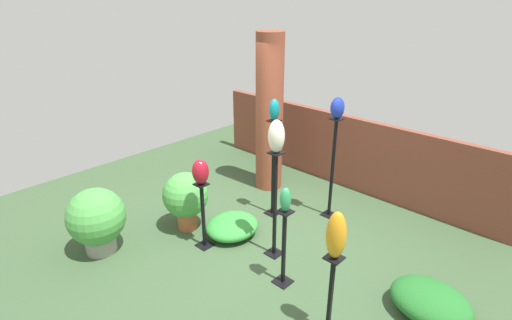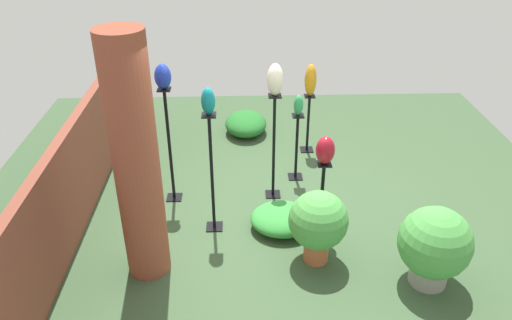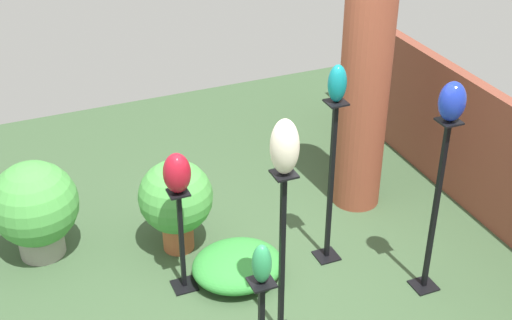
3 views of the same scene
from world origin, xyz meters
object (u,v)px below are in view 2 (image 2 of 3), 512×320
pedestal_jade (296,150)px  art_vase_amber (311,80)px  art_vase_ruby (325,150)px  potted_plant_near_pillar (318,222)px  art_vase_teal (208,101)px  pedestal_ivory (274,151)px  pedestal_ruby (321,201)px  pedestal_amber (308,126)px  pedestal_cobalt (170,150)px  art_vase_jade (298,105)px  art_vase_cobalt (163,77)px  potted_plant_front_left (434,245)px  brick_pillar (136,163)px  pedestal_teal (212,179)px  art_vase_ivory (275,80)px

pedestal_jade → art_vase_amber: (0.82, -0.27, 0.73)m
art_vase_ruby → potted_plant_near_pillar: art_vase_ruby is taller
art_vase_teal → potted_plant_near_pillar: (-0.64, -1.16, -1.16)m
pedestal_ivory → pedestal_jade: pedestal_ivory is taller
pedestal_ruby → pedestal_amber: pedestal_ruby is taller
pedestal_cobalt → art_vase_jade: bearing=-74.2°
pedestal_ivory → pedestal_amber: pedestal_ivory is taller
pedestal_cobalt → pedestal_ivory: pedestal_cobalt is taller
art_vase_cobalt → potted_plant_front_left: (-1.70, -2.87, -1.22)m
pedestal_ruby → brick_pillar: bearing=106.7°
pedestal_cobalt → pedestal_teal: 0.88m
art_vase_amber → pedestal_amber: bearing=-90.0°
pedestal_cobalt → art_vase_teal: 1.29m
pedestal_cobalt → art_vase_jade: size_ratio=5.44×
pedestal_ivory → art_vase_jade: (0.45, -0.35, 0.45)m
pedestal_ivory → potted_plant_front_left: bearing=-138.4°
potted_plant_front_left → art_vase_amber: bearing=17.0°
art_vase_ivory → art_vase_amber: art_vase_ivory is taller
pedestal_ivory → pedestal_teal: (-0.70, 0.77, 0.03)m
pedestal_jade → brick_pillar: bearing=135.6°
art_vase_ruby → art_vase_teal: bearing=85.3°
pedestal_ivory → art_vase_amber: 1.49m
art_vase_ivory → potted_plant_front_left: (-1.73, -1.54, -1.16)m
brick_pillar → art_vase_ruby: size_ratio=7.88×
pedestal_ruby → art_vase_jade: bearing=7.4°
pedestal_teal → pedestal_amber: size_ratio=1.65×
pedestal_jade → art_vase_ivory: (-0.45, 0.35, 1.21)m
pedestal_amber → potted_plant_near_pillar: 2.61m
pedestal_jade → potted_plant_front_left: size_ratio=1.09×
pedestal_ruby → pedestal_teal: (0.11, 1.28, 0.28)m
art_vase_ivory → art_vase_jade: bearing=-38.3°
potted_plant_front_left → potted_plant_near_pillar: (0.39, 1.14, 0.02)m
art_vase_cobalt → art_vase_ruby: bearing=-112.8°
art_vase_ivory → potted_plant_near_pillar: (-1.34, -0.40, -1.14)m
pedestal_ruby → art_vase_teal: bearing=85.3°
potted_plant_front_left → art_vase_ivory: bearing=41.6°
pedestal_cobalt → pedestal_ruby: size_ratio=1.65×
pedestal_jade → art_vase_ruby: 1.43m
brick_pillar → art_vase_teal: size_ratio=8.56×
brick_pillar → potted_plant_near_pillar: size_ratio=3.04×
potted_plant_front_left → art_vase_cobalt: bearing=59.3°
potted_plant_near_pillar → pedestal_ivory: bearing=16.6°
pedestal_teal → art_vase_amber: pedestal_teal is taller
art_vase_cobalt → potted_plant_front_left: art_vase_cobalt is taller
brick_pillar → art_vase_cobalt: 1.43m
brick_pillar → art_vase_jade: (1.85, -1.81, -0.20)m
art_vase_cobalt → potted_plant_near_pillar: size_ratio=0.35×
pedestal_ivory → art_vase_teal: art_vase_teal is taller
brick_pillar → pedestal_ivory: 2.12m
art_vase_cobalt → pedestal_teal: bearing=-139.9°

